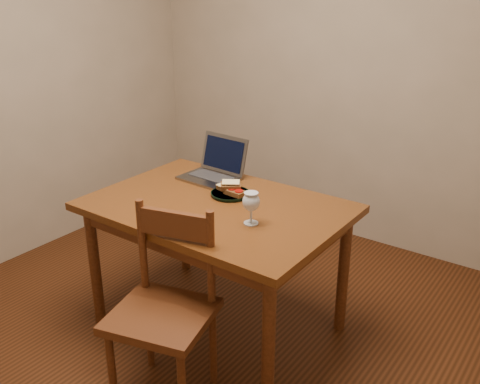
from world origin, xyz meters
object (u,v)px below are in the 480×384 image
Objects in this scene: laptop at (216,167)px; milk_glass at (251,208)px; chair at (163,302)px; plate at (230,194)px; table at (217,219)px.

milk_glass is at bearing -34.73° from laptop.
plate is at bearing 86.73° from chair.
plate is 0.37m from milk_glass.
chair is at bearing -107.37° from milk_glass.
milk_glass is 0.49× the size of laptop.
milk_glass is (0.28, -0.09, 0.17)m from table.
milk_glass is at bearing -37.65° from plate.
plate is at bearing 95.08° from table.
table is 6.15× the size of plate.
milk_glass reaches higher than table.
chair reaches higher than table.
milk_glass is (0.29, -0.22, 0.07)m from plate.
chair is 2.45× the size of plate.
plate is at bearing 142.35° from milk_glass.
table is 0.17m from plate.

